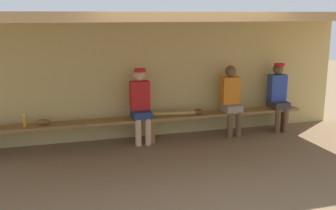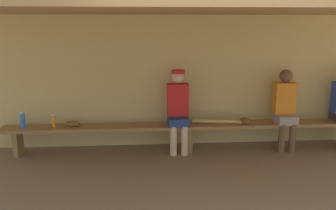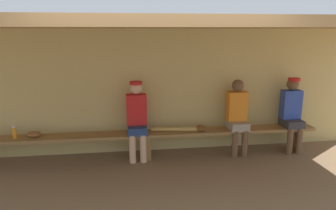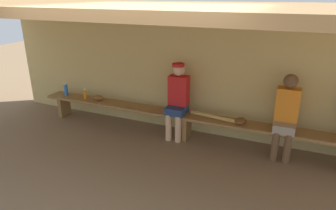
# 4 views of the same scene
# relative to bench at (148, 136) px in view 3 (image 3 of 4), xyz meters

# --- Properties ---
(ground_plane) EXTENTS (24.00, 24.00, 0.00)m
(ground_plane) POSITION_rel_bench_xyz_m (0.00, -1.55, -0.39)
(ground_plane) COLOR brown
(back_wall) EXTENTS (8.00, 0.20, 2.20)m
(back_wall) POSITION_rel_bench_xyz_m (0.00, 0.45, 0.71)
(back_wall) COLOR tan
(back_wall) RESTS_ON ground
(dugout_roof) EXTENTS (8.00, 2.80, 0.12)m
(dugout_roof) POSITION_rel_bench_xyz_m (0.00, -0.85, 1.87)
(dugout_roof) COLOR #9E7547
(dugout_roof) RESTS_ON back_wall
(bench) EXTENTS (6.00, 0.36, 0.46)m
(bench) POSITION_rel_bench_xyz_m (0.00, 0.00, 0.00)
(bench) COLOR olive
(bench) RESTS_ON ground
(player_in_red) EXTENTS (0.34, 0.42, 1.34)m
(player_in_red) POSITION_rel_bench_xyz_m (2.61, 0.00, 0.36)
(player_in_red) COLOR #333338
(player_in_red) RESTS_ON ground
(player_in_white) EXTENTS (0.34, 0.42, 1.34)m
(player_in_white) POSITION_rel_bench_xyz_m (-0.18, 0.00, 0.36)
(player_in_white) COLOR navy
(player_in_white) RESTS_ON ground
(player_with_sunglasses) EXTENTS (0.34, 0.42, 1.34)m
(player_with_sunglasses) POSITION_rel_bench_xyz_m (1.59, 0.00, 0.34)
(player_with_sunglasses) COLOR gray
(player_with_sunglasses) RESTS_ON ground
(water_bottle_blue) EXTENTS (0.06, 0.06, 0.21)m
(water_bottle_blue) POSITION_rel_bench_xyz_m (-2.17, -0.00, 0.17)
(water_bottle_blue) COLOR orange
(water_bottle_blue) RESTS_ON bench
(baseball_glove_worn) EXTENTS (0.22, 0.27, 0.09)m
(baseball_glove_worn) POSITION_rel_bench_xyz_m (0.92, -0.02, 0.12)
(baseball_glove_worn) COLOR brown
(baseball_glove_worn) RESTS_ON bench
(baseball_glove_dark_brown) EXTENTS (0.28, 0.24, 0.09)m
(baseball_glove_dark_brown) POSITION_rel_bench_xyz_m (-1.88, 0.03, 0.12)
(baseball_glove_dark_brown) COLOR brown
(baseball_glove_dark_brown) RESTS_ON bench
(baseball_bat) EXTENTS (0.86, 0.19, 0.07)m
(baseball_bat) POSITION_rel_bench_xyz_m (0.49, -0.00, 0.11)
(baseball_bat) COLOR tan
(baseball_bat) RESTS_ON bench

